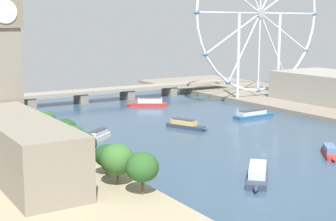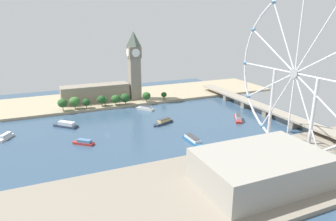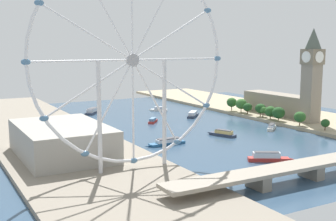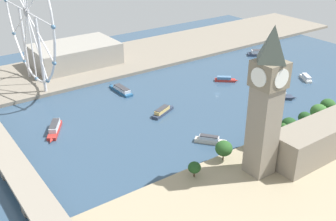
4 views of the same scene
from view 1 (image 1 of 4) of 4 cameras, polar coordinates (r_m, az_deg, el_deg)
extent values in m
plane|color=#334C66|center=(238.54, 10.81, -4.35)|extent=(411.90, 411.90, 0.00)
cube|color=gray|center=(236.89, -17.94, 2.47)|extent=(13.22, 13.22, 52.66)
cube|color=#776B57|center=(235.21, -18.38, 10.51)|extent=(15.33, 15.33, 13.74)
cylinder|color=white|center=(227.53, -17.89, 10.58)|extent=(10.04, 0.50, 10.04)
cylinder|color=white|center=(237.25, -16.49, 10.60)|extent=(0.50, 10.04, 10.04)
cube|color=gray|center=(190.79, -16.26, -3.98)|extent=(22.00, 82.53, 20.97)
cylinder|color=#513823|center=(165.53, -2.90, -8.62)|extent=(0.80, 0.80, 4.79)
ellipsoid|color=#285623|center=(163.52, -2.92, -6.38)|extent=(10.86, 10.86, 9.77)
cylinder|color=#513823|center=(175.95, -5.70, -7.65)|extent=(0.80, 0.80, 4.10)
ellipsoid|color=#386B2D|center=(174.02, -5.73, -5.51)|extent=(11.91, 11.91, 10.72)
cylinder|color=#513823|center=(187.62, -6.92, -6.64)|extent=(0.80, 0.80, 3.57)
ellipsoid|color=#1E471E|center=(186.16, -6.96, -5.04)|extent=(9.12, 9.12, 8.21)
cylinder|color=#513823|center=(206.53, -9.85, -5.07)|extent=(0.80, 0.80, 4.29)
ellipsoid|color=#386B2D|center=(205.30, -9.89, -3.71)|extent=(7.20, 7.20, 6.48)
cylinder|color=#513823|center=(202.99, -9.45, -5.39)|extent=(0.80, 0.80, 3.81)
ellipsoid|color=#1E471E|center=(201.48, -9.50, -3.71)|extent=(10.55, 10.55, 9.49)
cylinder|color=#513823|center=(218.40, -10.67, -4.44)|extent=(0.80, 0.80, 3.06)
ellipsoid|color=#285623|center=(217.03, -10.72, -2.92)|extent=(11.04, 11.04, 9.93)
cylinder|color=#513823|center=(229.35, -11.54, -3.78)|extent=(0.80, 0.80, 3.06)
ellipsoid|color=#1E471E|center=(227.97, -11.60, -2.25)|extent=(11.83, 11.83, 10.65)
cylinder|color=#513823|center=(254.26, -13.59, -2.45)|extent=(0.80, 0.80, 3.72)
ellipsoid|color=#285623|center=(253.08, -13.64, -1.12)|extent=(10.32, 10.32, 9.29)
cylinder|color=#513823|center=(276.75, -15.91, -1.62)|extent=(0.80, 0.80, 3.12)
ellipsoid|color=#1E471E|center=(275.92, -15.96, -0.71)|extent=(7.28, 7.28, 6.55)
torus|color=silver|center=(386.36, 10.36, 10.75)|extent=(116.86, 1.88, 116.86)
cylinder|color=#99999E|center=(386.36, 10.36, 10.75)|extent=(6.90, 3.00, 6.90)
cylinder|color=silver|center=(406.23, 13.41, 10.60)|extent=(57.49, 1.13, 1.13)
cylinder|color=silver|center=(367.65, 6.99, 10.89)|extent=(57.49, 1.13, 1.13)
cylinder|color=silver|center=(370.09, 7.41, 8.65)|extent=(50.35, 1.13, 29.72)
cylinder|color=silver|center=(377.21, 8.62, 7.04)|extent=(29.72, 1.13, 50.35)
cylinder|color=silver|center=(386.90, 10.23, 6.49)|extent=(1.13, 1.13, 57.49)
cylinder|color=silver|center=(396.50, 11.80, 7.08)|extent=(29.72, 1.13, 50.35)
cylinder|color=silver|center=(403.51, 12.94, 8.58)|extent=(50.35, 1.13, 29.72)
ellipsoid|color=teal|center=(427.12, 16.17, 10.43)|extent=(4.80, 3.20, 3.20)
ellipsoid|color=teal|center=(350.31, 3.26, 11.00)|extent=(4.80, 3.20, 3.20)
ellipsoid|color=teal|center=(355.41, 4.23, 6.34)|extent=(4.80, 3.20, 3.20)
ellipsoid|color=teal|center=(370.07, 6.82, 3.16)|extent=(4.80, 3.20, 3.20)
ellipsoid|color=teal|center=(389.58, 10.10, 2.27)|extent=(4.80, 3.20, 3.20)
ellipsoid|color=teal|center=(408.42, 13.14, 3.60)|extent=(4.80, 3.20, 3.20)
ellipsoid|color=teal|center=(421.93, 15.28, 6.57)|extent=(4.80, 3.20, 3.20)
cylinder|color=silver|center=(400.81, 12.37, 6.22)|extent=(2.40, 2.40, 61.89)
cylinder|color=silver|center=(373.83, 7.92, 6.11)|extent=(2.40, 2.40, 61.89)
cube|color=gray|center=(375.85, 18.26, 2.51)|extent=(51.52, 78.67, 19.92)
cube|color=gray|center=(380.16, -7.16, 2.30)|extent=(223.90, 15.62, 2.00)
cube|color=gray|center=(360.84, -15.37, 0.87)|extent=(6.00, 14.06, 7.28)
cube|color=gray|center=(373.30, -9.79, 1.37)|extent=(6.00, 14.06, 7.28)
cube|color=gray|center=(389.07, -4.61, 1.82)|extent=(6.00, 14.06, 7.28)
cube|color=gray|center=(407.78, 0.13, 2.23)|extent=(6.00, 14.06, 7.28)
cube|color=#235684|center=(317.28, 9.62, -0.60)|extent=(28.29, 7.54, 1.92)
cone|color=#235684|center=(328.54, 11.70, -0.31)|extent=(5.11, 2.05, 1.92)
cube|color=silver|center=(315.95, 9.45, -0.24)|extent=(19.47, 6.22, 2.41)
cube|color=#38383D|center=(315.69, 9.45, 0.02)|extent=(17.53, 5.89, 0.59)
cube|color=#B22D28|center=(354.96, -2.23, 0.67)|extent=(25.05, 18.48, 2.39)
cone|color=#B22D28|center=(355.68, -4.64, 0.67)|extent=(5.19, 4.45, 2.39)
cube|color=silver|center=(354.48, -2.03, 1.13)|extent=(17.09, 13.11, 3.38)
cube|color=#38383D|center=(354.20, -2.03, 1.43)|extent=(15.51, 12.02, 0.34)
cube|color=#B22D28|center=(234.12, 17.79, -4.67)|extent=(15.69, 17.20, 2.02)
cone|color=#B22D28|center=(224.08, 18.23, -5.34)|extent=(3.65, 3.80, 2.02)
cube|color=teal|center=(234.46, 17.79, -4.08)|extent=(11.18, 12.08, 2.48)
cube|color=#2D384C|center=(280.29, 1.98, -1.82)|extent=(13.74, 22.96, 2.18)
cone|color=#2D384C|center=(273.48, 4.30, -2.14)|extent=(3.59, 4.60, 2.18)
cube|color=#DBB766|center=(280.42, 1.79, -1.32)|extent=(9.92, 15.45, 2.63)
cube|color=#38383D|center=(280.12, 1.79, -1.01)|extent=(9.15, 14.00, 0.46)
cube|color=#2D384C|center=(192.02, 10.03, -7.47)|extent=(22.56, 22.99, 2.28)
cone|color=#2D384C|center=(178.25, 9.86, -8.84)|extent=(4.75, 4.81, 2.28)
cube|color=silver|center=(192.41, 10.07, -6.56)|extent=(16.19, 16.46, 3.33)
cube|color=beige|center=(254.01, -7.94, -3.10)|extent=(18.92, 16.47, 2.57)
cone|color=beige|center=(243.70, -9.22, -3.69)|extent=(4.50, 4.32, 2.57)
cube|color=silver|center=(254.37, -7.85, -2.52)|extent=(12.62, 11.20, 2.26)
cube|color=#38383D|center=(254.08, -7.85, -2.21)|extent=(11.48, 10.24, 0.55)
camera|label=2|loc=(438.37, 43.55, 13.07)|focal=32.18mm
camera|label=3|loc=(623.27, 3.39, 11.28)|focal=46.65mm
camera|label=4|loc=(396.24, -44.29, 18.66)|focal=43.28mm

